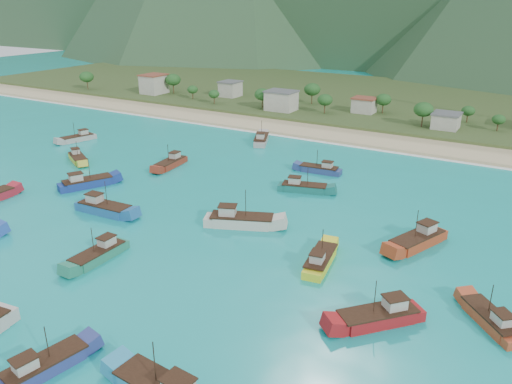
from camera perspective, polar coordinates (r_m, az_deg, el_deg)
The scene contains 21 objects.
ground at distance 86.26m, azimuth -6.07°, elevation -5.59°, with size 600.00×600.00×0.00m, color #0C8988.
beach at distance 152.94m, azimuth 11.74°, elevation 6.07°, with size 400.00×18.00×1.20m, color beige.
land at distance 210.34m, azimuth 17.35°, elevation 9.62°, with size 400.00×110.00×2.40m, color #385123.
surf_line at distance 144.26m, azimuth 10.48°, elevation 5.25°, with size 400.00×2.50×0.08m, color white.
village at distance 172.42m, azimuth 15.94°, elevation 9.01°, with size 218.96×22.84×7.45m.
vegetation at distance 177.20m, azimuth 11.13°, elevation 9.86°, with size 274.80×26.01×8.46m.
boat_0 at distance 144.48m, azimuth 0.60°, elevation 5.98°, with size 7.70×11.78×6.73m.
boat_2 at distance 119.99m, azimuth 7.30°, elevation 2.53°, with size 10.27×3.87×5.93m.
boat_3 at distance 88.16m, azimuth 18.00°, elevation -5.32°, with size 7.81×12.51×7.12m.
boat_4 at distance 100.72m, azimuth -16.96°, elevation -1.84°, with size 12.14×4.23×7.06m.
boat_5 at distance 107.69m, azimuth 5.44°, elevation 0.45°, with size 11.05×6.00×6.26m.
boat_6 at distance 135.42m, azimuth -19.70°, elevation 3.60°, with size 10.08×7.40×5.86m.
boat_7 at distance 62.92m, azimuth -23.07°, elevation -17.93°, with size 4.92×10.58×6.02m.
boat_10 at distance 78.78m, azimuth 7.35°, elevation -7.81°, with size 4.61×10.79×6.17m.
boat_14 at distance 83.60m, azimuth -17.53°, elevation -6.89°, with size 3.15×10.56×6.23m.
boat_15 at distance 71.71m, azimuth 25.28°, elevation -13.13°, with size 8.73×9.28×5.82m.
boat_17 at distance 67.33m, azimuth 13.88°, elevation -13.72°, with size 10.23×10.71×6.76m.
boat_18 at distance 125.17m, azimuth -9.71°, elevation 3.22°, with size 4.19×10.90×6.29m.
boat_21 at distance 90.90m, azimuth -1.79°, elevation -3.34°, with size 13.19×8.43×7.52m.
boat_22 at distance 115.96m, azimuth -18.79°, elevation 0.96°, with size 8.34×11.94×6.88m.
boat_29 at distance 155.42m, azimuth -19.69°, elevation 5.78°, with size 5.55×10.69×6.06m.
Camera 1 is at (46.62, -61.44, 38.64)m, focal length 35.00 mm.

